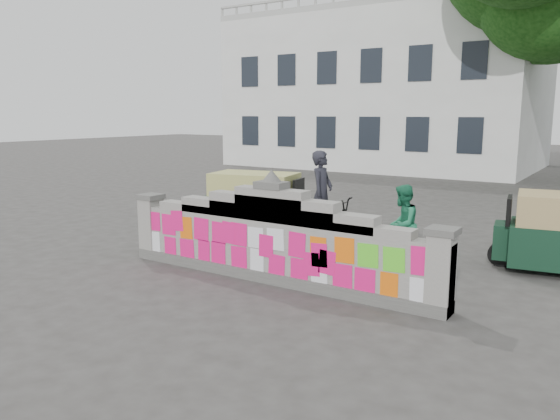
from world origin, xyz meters
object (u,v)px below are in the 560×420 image
(cyclist_bike, at_px, (321,222))
(rickshaw_left, at_px, (257,201))
(cyclist_rider, at_px, (322,204))
(pedestrian, at_px, (402,225))

(cyclist_bike, height_order, rickshaw_left, rickshaw_left)
(cyclist_rider, bearing_deg, cyclist_bike, -96.48)
(rickshaw_left, bearing_deg, cyclist_rider, -25.59)
(cyclist_rider, xyz_separation_m, rickshaw_left, (-2.17, 0.54, -0.19))
(rickshaw_left, bearing_deg, cyclist_bike, -25.59)
(cyclist_bike, relative_size, cyclist_rider, 1.12)
(cyclist_rider, xyz_separation_m, pedestrian, (2.06, -0.44, -0.16))
(cyclist_rider, height_order, rickshaw_left, cyclist_rider)
(cyclist_bike, xyz_separation_m, rickshaw_left, (-2.17, 0.54, 0.21))
(cyclist_rider, distance_m, pedestrian, 2.12)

